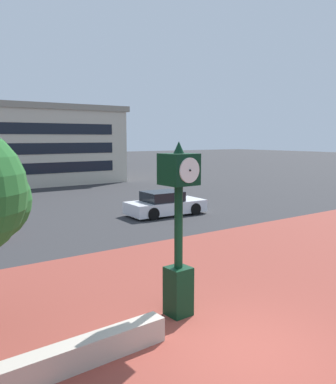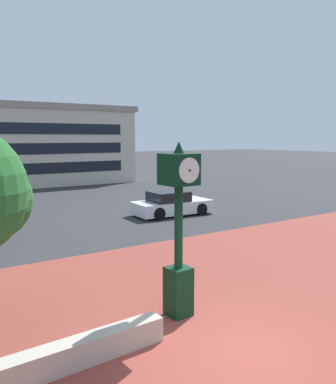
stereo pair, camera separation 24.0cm
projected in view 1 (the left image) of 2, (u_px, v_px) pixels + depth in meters
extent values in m
plane|color=#2D2D30|center=(242.00, 349.00, 7.88)|extent=(200.00, 200.00, 0.00)
cube|color=brown|center=(183.00, 314.00, 9.41)|extent=(44.00, 11.78, 0.01)
cube|color=#ADA393|center=(89.00, 351.00, 7.33)|extent=(3.22, 0.55, 0.50)
cube|color=black|center=(178.00, 291.00, 9.32)|extent=(0.54, 0.54, 1.15)
cylinder|color=black|center=(179.00, 227.00, 9.12)|extent=(0.19, 0.19, 1.91)
cube|color=black|center=(179.00, 169.00, 8.94)|extent=(0.73, 0.73, 0.70)
cylinder|color=white|center=(169.00, 168.00, 9.23)|extent=(0.55, 0.05, 0.55)
sphere|color=black|center=(168.00, 168.00, 9.24)|extent=(0.05, 0.05, 0.05)
cylinder|color=white|center=(190.00, 170.00, 8.66)|extent=(0.55, 0.05, 0.55)
sphere|color=black|center=(190.00, 170.00, 8.64)|extent=(0.05, 0.05, 0.05)
cone|color=black|center=(179.00, 147.00, 8.88)|extent=(0.25, 0.25, 0.27)
cube|color=silver|center=(166.00, 207.00, 21.52)|extent=(4.29, 2.06, 0.64)
cube|color=black|center=(162.00, 197.00, 21.33)|extent=(2.01, 1.69, 0.56)
cylinder|color=black|center=(177.00, 204.00, 22.96)|extent=(0.65, 0.25, 0.64)
cylinder|color=black|center=(195.00, 209.00, 21.50)|extent=(0.65, 0.25, 0.64)
cylinder|color=black|center=(137.00, 209.00, 21.56)|extent=(0.65, 0.25, 0.64)
cylinder|color=black|center=(153.00, 214.00, 20.10)|extent=(0.65, 0.25, 0.64)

